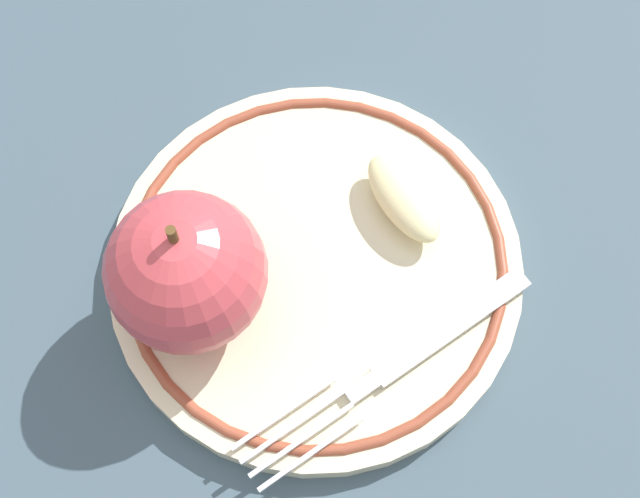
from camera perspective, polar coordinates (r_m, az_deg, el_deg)
name	(u,v)px	position (r m, az deg, el deg)	size (l,w,h in m)	color
ground_plane	(308,282)	(0.49, -0.77, -2.14)	(2.00, 2.00, 0.00)	#3F525F
plate	(320,270)	(0.48, 0.00, -1.32)	(0.22, 0.22, 0.02)	beige
apple_red_whole	(186,272)	(0.43, -8.56, -1.48)	(0.08, 0.08, 0.09)	#CB434A
apple_slice_front	(403,199)	(0.48, 5.35, 3.23)	(0.06, 0.03, 0.02)	beige
fork	(398,363)	(0.46, 5.03, -7.29)	(0.07, 0.17, 0.00)	silver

